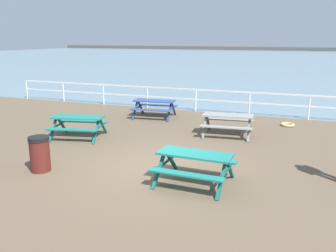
{
  "coord_description": "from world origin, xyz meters",
  "views": [
    {
      "loc": [
        3.65,
        -8.77,
        3.5
      ],
      "look_at": [
        -0.28,
        1.44,
        0.8
      ],
      "focal_mm": 38.67,
      "sensor_mm": 36.0,
      "label": 1
    }
  ],
  "objects_px": {
    "picnic_table_far_left": "(228,120)",
    "picnic_table_mid_centre": "(195,161)",
    "picnic_table_near_left": "(78,122)",
    "litter_bin": "(40,154)",
    "picnic_table_seaward": "(154,104)"
  },
  "relations": [
    {
      "from": "picnic_table_near_left",
      "to": "picnic_table_seaward",
      "type": "height_order",
      "value": "same"
    },
    {
      "from": "picnic_table_near_left",
      "to": "litter_bin",
      "type": "height_order",
      "value": "litter_bin"
    },
    {
      "from": "picnic_table_near_left",
      "to": "picnic_table_far_left",
      "type": "height_order",
      "value": "same"
    },
    {
      "from": "picnic_table_near_left",
      "to": "picnic_table_far_left",
      "type": "relative_size",
      "value": 1.08
    },
    {
      "from": "picnic_table_mid_centre",
      "to": "litter_bin",
      "type": "bearing_deg",
      "value": -168.67
    },
    {
      "from": "picnic_table_mid_centre",
      "to": "picnic_table_far_left",
      "type": "xyz_separation_m",
      "value": [
        -0.18,
        4.71,
        0.0
      ]
    },
    {
      "from": "picnic_table_far_left",
      "to": "litter_bin",
      "type": "xyz_separation_m",
      "value": [
        -3.91,
        -5.39,
        -0.1
      ]
    },
    {
      "from": "picnic_table_near_left",
      "to": "picnic_table_mid_centre",
      "type": "height_order",
      "value": "same"
    },
    {
      "from": "picnic_table_near_left",
      "to": "picnic_table_seaward",
      "type": "relative_size",
      "value": 1.07
    },
    {
      "from": "picnic_table_mid_centre",
      "to": "picnic_table_far_left",
      "type": "distance_m",
      "value": 4.71
    },
    {
      "from": "picnic_table_far_left",
      "to": "picnic_table_mid_centre",
      "type": "bearing_deg",
      "value": -93.83
    },
    {
      "from": "picnic_table_far_left",
      "to": "litter_bin",
      "type": "bearing_deg",
      "value": -132.0
    },
    {
      "from": "picnic_table_near_left",
      "to": "litter_bin",
      "type": "relative_size",
      "value": 2.21
    },
    {
      "from": "picnic_table_mid_centre",
      "to": "picnic_table_far_left",
      "type": "relative_size",
      "value": 0.95
    },
    {
      "from": "picnic_table_near_left",
      "to": "picnic_table_far_left",
      "type": "xyz_separation_m",
      "value": [
        4.89,
        2.22,
        0.0
      ]
    }
  ]
}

